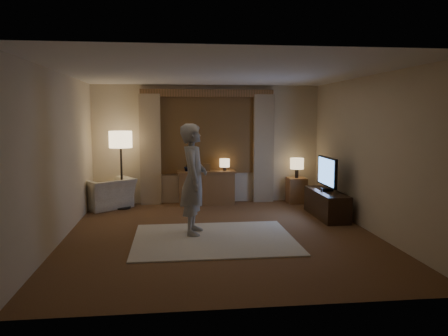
{
  "coord_description": "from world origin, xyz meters",
  "views": [
    {
      "loc": [
        -0.76,
        -6.9,
        1.94
      ],
      "look_at": [
        0.12,
        0.6,
        1.03
      ],
      "focal_mm": 35.0,
      "sensor_mm": 36.0,
      "label": 1
    }
  ],
  "objects": [
    {
      "name": "table_lamp_side",
      "position": [
        1.97,
        2.45,
        0.87
      ],
      "size": [
        0.3,
        0.3,
        0.44
      ],
      "color": "black",
      "rests_on": "side_table"
    },
    {
      "name": "picture_frame",
      "position": [
        -0.04,
        2.5,
        0.8
      ],
      "size": [
        0.16,
        0.02,
        0.2
      ],
      "primitive_type": "cube",
      "color": "brown",
      "rests_on": "sideboard"
    },
    {
      "name": "tv_stand",
      "position": [
        2.15,
        1.03,
        0.25
      ],
      "size": [
        0.45,
        1.4,
        0.5
      ],
      "primitive_type": "cube",
      "color": "black",
      "rests_on": "floor"
    },
    {
      "name": "room",
      "position": [
        0.0,
        0.5,
        1.33
      ],
      "size": [
        5.04,
        5.54,
        2.64
      ],
      "color": "brown",
      "rests_on": "ground"
    },
    {
      "name": "table_lamp_sideboard",
      "position": [
        0.36,
        2.5,
        0.9
      ],
      "size": [
        0.22,
        0.22,
        0.3
      ],
      "color": "black",
      "rests_on": "sideboard"
    },
    {
      "name": "rug",
      "position": [
        -0.14,
        -0.26,
        0.01
      ],
      "size": [
        2.5,
        2.0,
        0.02
      ],
      "primitive_type": "cube",
      "color": "beige",
      "rests_on": "floor"
    },
    {
      "name": "armchair",
      "position": [
        -2.15,
        2.34,
        0.32
      ],
      "size": [
        1.29,
        1.27,
        0.63
      ],
      "primitive_type": "imported",
      "rotation": [
        0.0,
        0.0,
        -2.48
      ],
      "color": "#F0E6C6",
      "rests_on": "floor"
    },
    {
      "name": "tv",
      "position": [
        2.15,
        1.03,
        0.86
      ],
      "size": [
        0.22,
        0.91,
        0.66
      ],
      "color": "black",
      "rests_on": "tv_stand"
    },
    {
      "name": "sideboard",
      "position": [
        -0.04,
        2.5,
        0.35
      ],
      "size": [
        1.2,
        0.4,
        0.7
      ],
      "primitive_type": "cube",
      "color": "brown",
      "rests_on": "floor"
    },
    {
      "name": "side_table",
      "position": [
        1.97,
        2.45,
        0.28
      ],
      "size": [
        0.4,
        0.4,
        0.56
      ],
      "primitive_type": "cube",
      "color": "brown",
      "rests_on": "floor"
    },
    {
      "name": "person",
      "position": [
        -0.44,
        0.08,
        0.92
      ],
      "size": [
        0.52,
        0.71,
        1.79
      ],
      "primitive_type": "imported",
      "rotation": [
        0.0,
        0.0,
        1.43
      ],
      "color": "gray",
      "rests_on": "rug"
    },
    {
      "name": "floor_lamp",
      "position": [
        -1.83,
        2.28,
        1.36
      ],
      "size": [
        0.47,
        0.47,
        1.62
      ],
      "color": "black",
      "rests_on": "floor"
    },
    {
      "name": "plant",
      "position": [
        -0.44,
        2.5,
        0.85
      ],
      "size": [
        0.17,
        0.13,
        0.3
      ],
      "primitive_type": "imported",
      "color": "#999999",
      "rests_on": "sideboard"
    }
  ]
}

